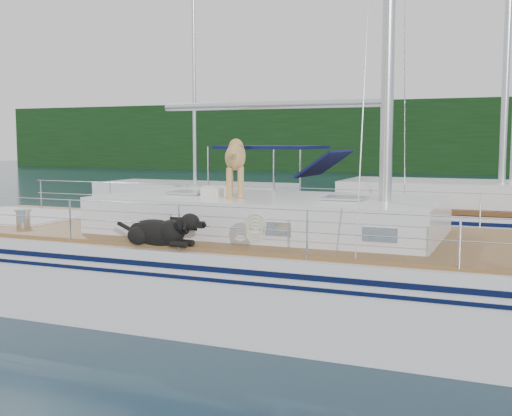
% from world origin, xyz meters
% --- Properties ---
extents(ground, '(120.00, 120.00, 0.00)m').
position_xyz_m(ground, '(0.00, 0.00, 0.00)').
color(ground, black).
rests_on(ground, ground).
extents(tree_line, '(90.00, 3.00, 6.00)m').
position_xyz_m(tree_line, '(0.00, 45.00, 3.00)').
color(tree_line, black).
rests_on(tree_line, ground).
extents(shore_bank, '(92.00, 1.00, 1.20)m').
position_xyz_m(shore_bank, '(0.00, 46.20, 0.60)').
color(shore_bank, '#595147').
rests_on(shore_bank, ground).
extents(main_sailboat, '(12.00, 3.85, 14.01)m').
position_xyz_m(main_sailboat, '(0.09, -0.01, 0.68)').
color(main_sailboat, white).
rests_on(main_sailboat, ground).
extents(neighbor_sailboat, '(11.00, 3.50, 13.30)m').
position_xyz_m(neighbor_sailboat, '(1.67, 6.47, 0.63)').
color(neighbor_sailboat, white).
rests_on(neighbor_sailboat, ground).
extents(bg_boat_west, '(8.00, 3.00, 11.65)m').
position_xyz_m(bg_boat_west, '(-8.00, 14.00, 0.45)').
color(bg_boat_west, white).
rests_on(bg_boat_west, ground).
extents(bg_boat_center, '(7.20, 3.00, 11.65)m').
position_xyz_m(bg_boat_center, '(4.00, 16.00, 0.45)').
color(bg_boat_center, white).
rests_on(bg_boat_center, ground).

